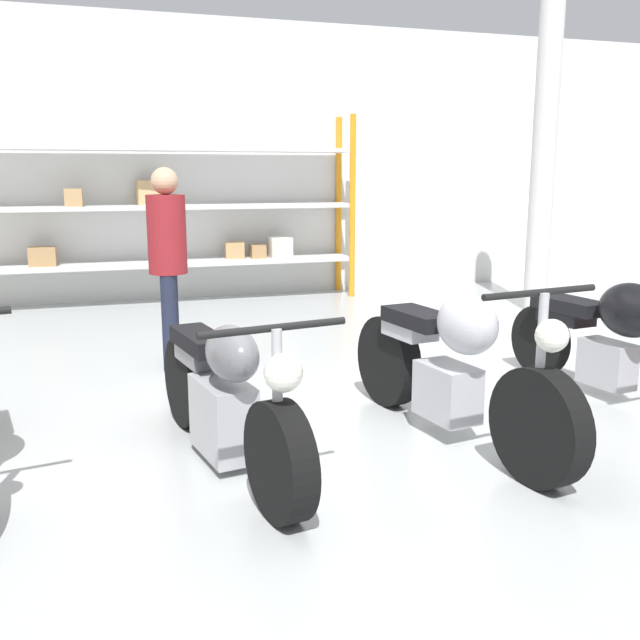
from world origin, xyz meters
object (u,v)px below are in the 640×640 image
(motorcycle_grey, at_px, (225,397))
(motorcycle_silver, at_px, (453,368))
(shelving_rack, at_px, (161,212))
(motorcycle_black, at_px, (614,337))
(person_browsing, at_px, (168,252))

(motorcycle_grey, distance_m, motorcycle_silver, 1.42)
(shelving_rack, relative_size, motorcycle_black, 2.44)
(motorcycle_silver, xyz_separation_m, motorcycle_black, (1.50, 0.35, 0.01))
(motorcycle_grey, relative_size, motorcycle_black, 0.99)
(motorcycle_silver, bearing_deg, motorcycle_grey, -99.50)
(motorcycle_grey, relative_size, motorcycle_silver, 0.96)
(motorcycle_silver, bearing_deg, motorcycle_black, 94.78)
(motorcycle_grey, bearing_deg, motorcycle_black, 86.77)
(shelving_rack, xyz_separation_m, person_browsing, (-0.26, -3.23, -0.17))
(motorcycle_grey, relative_size, person_browsing, 1.22)
(motorcycle_silver, distance_m, person_browsing, 2.72)
(motorcycle_black, bearing_deg, motorcycle_grey, -91.32)
(motorcycle_black, height_order, person_browsing, person_browsing)
(motorcycle_grey, height_order, person_browsing, person_browsing)
(motorcycle_silver, height_order, person_browsing, person_browsing)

